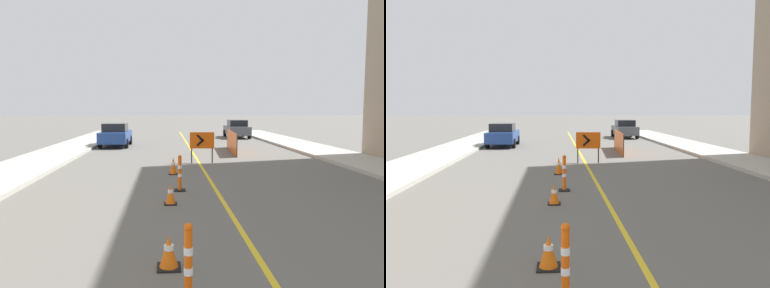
% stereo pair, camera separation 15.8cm
% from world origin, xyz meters
% --- Properties ---
extents(lane_stripe, '(0.12, 43.74, 0.01)m').
position_xyz_m(lane_stripe, '(0.00, 21.87, 0.00)').
color(lane_stripe, gold).
rests_on(lane_stripe, ground_plane).
extents(sidewalk_left, '(2.93, 43.74, 0.16)m').
position_xyz_m(sidewalk_left, '(-7.66, 21.87, 0.08)').
color(sidewalk_left, '#ADA89E').
rests_on(sidewalk_left, ground_plane).
extents(sidewalk_right, '(2.93, 43.74, 0.16)m').
position_xyz_m(sidewalk_right, '(7.66, 21.87, 0.08)').
color(sidewalk_right, '#ADA89E').
rests_on(sidewalk_right, ground_plane).
extents(traffic_cone_second, '(0.38, 0.38, 0.54)m').
position_xyz_m(traffic_cone_second, '(-1.55, 7.72, 0.26)').
color(traffic_cone_second, black).
rests_on(traffic_cone_second, ground_plane).
extents(traffic_cone_third, '(0.34, 0.34, 0.55)m').
position_xyz_m(traffic_cone_third, '(-1.46, 11.79, 0.27)').
color(traffic_cone_third, black).
rests_on(traffic_cone_third, ground_plane).
extents(traffic_cone_fourth, '(0.35, 0.35, 0.68)m').
position_xyz_m(traffic_cone_fourth, '(-1.29, 16.42, 0.33)').
color(traffic_cone_fourth, black).
rests_on(traffic_cone_fourth, ground_plane).
extents(delineator_post_front, '(0.34, 0.34, 1.12)m').
position_xyz_m(delineator_post_front, '(-1.30, 6.51, 0.48)').
color(delineator_post_front, black).
rests_on(delineator_post_front, ground_plane).
extents(delineator_post_rear, '(0.35, 0.35, 1.13)m').
position_xyz_m(delineator_post_rear, '(-1.15, 13.45, 0.48)').
color(delineator_post_rear, black).
rests_on(delineator_post_rear, ground_plane).
extents(arrow_barricade_primary, '(1.16, 0.14, 1.47)m').
position_xyz_m(arrow_barricade_primary, '(0.13, 19.39, 1.03)').
color(arrow_barricade_primary, '#EF560C').
rests_on(arrow_barricade_primary, ground_plane).
extents(safety_mesh_fence, '(0.42, 5.34, 1.23)m').
position_xyz_m(safety_mesh_fence, '(2.35, 23.88, 0.61)').
color(safety_mesh_fence, '#EF560C').
rests_on(safety_mesh_fence, ground_plane).
extents(parked_car_curb_near, '(1.93, 4.31, 1.59)m').
position_xyz_m(parked_car_curb_near, '(-4.99, 27.69, 0.80)').
color(parked_car_curb_near, navy).
rests_on(parked_car_curb_near, ground_plane).
extents(parked_car_curb_mid, '(1.94, 4.32, 1.59)m').
position_xyz_m(parked_car_curb_mid, '(4.74, 34.76, 0.80)').
color(parked_car_curb_mid, '#474C51').
rests_on(parked_car_curb_mid, ground_plane).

